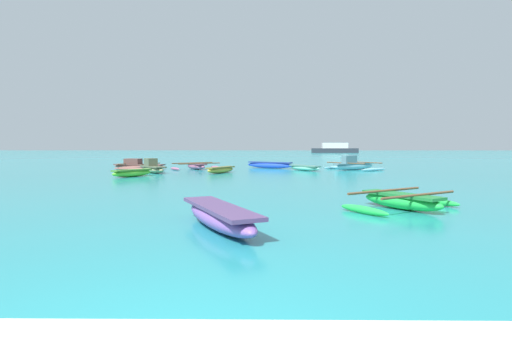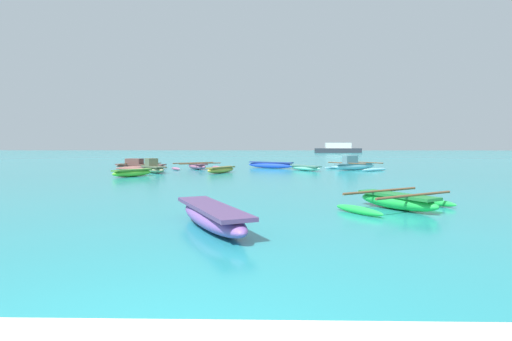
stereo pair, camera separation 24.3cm
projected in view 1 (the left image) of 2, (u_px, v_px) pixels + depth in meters
moored_boat_0 at (132, 173)px, 21.84m from camera, size 1.94×2.31×0.40m
moored_boat_1 at (270, 165)px, 29.70m from camera, size 3.56×2.37×0.48m
moored_boat_2 at (196, 166)px, 28.36m from camera, size 3.63×3.16×0.48m
moored_boat_3 at (153, 168)px, 24.86m from camera, size 2.23×2.53×0.90m
moored_boat_4 at (221, 170)px, 24.64m from camera, size 1.75×2.54×0.39m
moored_boat_5 at (138, 165)px, 28.95m from camera, size 4.12×3.45×0.75m
moored_boat_6 at (353, 165)px, 27.84m from camera, size 4.19×4.32×1.01m
moored_boat_7 at (305, 168)px, 27.02m from camera, size 2.14×2.65×0.36m
moored_boat_8 at (401, 201)px, 10.89m from camera, size 3.47×3.01×0.48m
moored_boat_9 at (219, 216)px, 8.34m from camera, size 2.15×3.49×0.48m
distant_ferry at (335, 149)px, 85.78m from camera, size 9.78×2.15×2.15m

